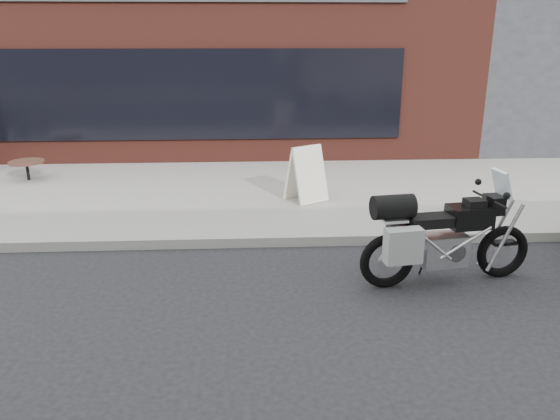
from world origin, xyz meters
TOP-DOWN VIEW (x-y plane):
  - near_sidewalk at (0.00, 7.00)m, footprint 44.00×6.00m
  - storefront at (-2.00, 13.98)m, footprint 14.00×10.07m
  - motorcycle at (1.85, 2.68)m, footprint 2.27×0.93m
  - sandwich_sign at (0.54, 5.88)m, footprint 0.82×0.81m
  - cafe_table at (-5.00, 7.58)m, footprint 0.69×0.69m

SIDE VIEW (x-z plane):
  - near_sidewalk at x=0.00m, z-range 0.00..0.15m
  - cafe_table at x=-5.00m, z-range 0.32..0.71m
  - motorcycle at x=1.85m, z-range -0.10..1.34m
  - sandwich_sign at x=0.54m, z-range 0.15..1.14m
  - storefront at x=-2.00m, z-range 0.00..4.50m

